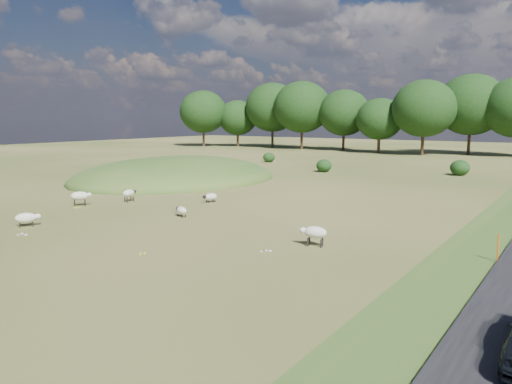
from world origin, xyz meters
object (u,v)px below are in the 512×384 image
sheep_2 (26,218)px  sheep_5 (210,197)px  marker_post (498,250)px  sheep_0 (80,196)px  sheep_3 (129,193)px  sheep_4 (314,232)px  sheep_1 (181,210)px

sheep_2 → sheep_5: bearing=14.6°
marker_post → sheep_0: marker_post is taller
marker_post → sheep_3: 22.24m
sheep_5 → sheep_2: bearing=3.5°
sheep_3 → sheep_2: bearing=-172.9°
sheep_3 → sheep_4: (15.26, -3.39, 0.05)m
sheep_1 → sheep_3: sheep_3 is taller
sheep_1 → sheep_3: bearing=3.1°
sheep_0 → sheep_1: sheep_0 is taller
sheep_0 → sheep_5: 8.03m
sheep_0 → sheep_5: sheep_0 is taller
marker_post → sheep_4: bearing=-168.8°
marker_post → sheep_3: (-22.14, 2.03, -0.04)m
sheep_2 → sheep_3: 8.17m
sheep_1 → sheep_4: sheep_4 is taller
sheep_2 → sheep_5: (3.08, 10.74, -0.06)m
sheep_3 → marker_post: bearing=-98.7°
marker_post → sheep_2: 21.50m
sheep_0 → sheep_4: (16.50, -0.57, -0.03)m
sheep_3 → sheep_5: bearing=-62.9°
sheep_0 → sheep_4: size_ratio=1.00×
sheep_4 → sheep_2: bearing=7.4°
sheep_2 → sheep_4: 14.52m
sheep_0 → sheep_1: (7.46, 1.00, -0.27)m
sheep_1 → sheep_2: sheep_2 is taller
sheep_3 → sheep_0: bearing=152.7°
sheep_0 → sheep_1: 7.53m
sheep_1 → sheep_3: size_ratio=0.93×
sheep_2 → sheep_1: bearing=-6.6°
sheep_1 → sheep_5: bearing=-50.7°
marker_post → sheep_1: marker_post is taller
sheep_5 → sheep_0: bearing=-27.0°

